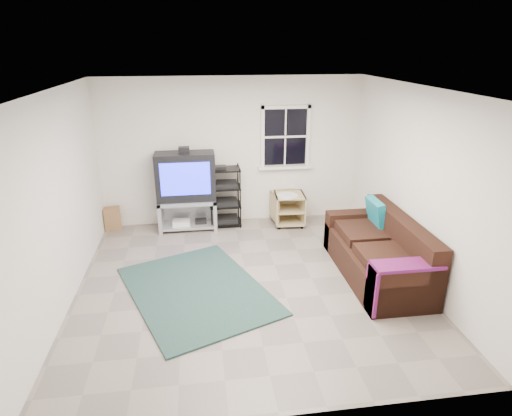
{
  "coord_description": "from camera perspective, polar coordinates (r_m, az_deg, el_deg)",
  "views": [
    {
      "loc": [
        -0.6,
        -5.12,
        3.1
      ],
      "look_at": [
        0.16,
        0.4,
        0.95
      ],
      "focal_mm": 30.0,
      "sensor_mm": 36.0,
      "label": 1
    }
  ],
  "objects": [
    {
      "name": "room",
      "position": [
        7.72,
        3.92,
        8.92
      ],
      "size": [
        4.6,
        4.62,
        4.6
      ],
      "color": "gray",
      "rests_on": "ground"
    },
    {
      "name": "tv_unit",
      "position": [
        7.5,
        -9.31,
        3.08
      ],
      "size": [
        1.01,
        0.5,
        1.48
      ],
      "color": "#A7A7AF",
      "rests_on": "ground"
    },
    {
      "name": "av_rack",
      "position": [
        7.67,
        -4.14,
        1.07
      ],
      "size": [
        0.55,
        0.4,
        1.1
      ],
      "color": "black",
      "rests_on": "ground"
    },
    {
      "name": "side_table_left",
      "position": [
        7.87,
        3.95,
        0.25
      ],
      "size": [
        0.55,
        0.55,
        0.57
      ],
      "rotation": [
        0.0,
        0.0,
        0.16
      ],
      "color": "tan",
      "rests_on": "ground"
    },
    {
      "name": "side_table_right",
      "position": [
        7.77,
        4.4,
        0.21
      ],
      "size": [
        0.56,
        0.57,
        0.6
      ],
      "rotation": [
        0.0,
        0.0,
        -0.07
      ],
      "color": "tan",
      "rests_on": "ground"
    },
    {
      "name": "sofa",
      "position": [
        6.28,
        16.15,
        -5.93
      ],
      "size": [
        0.91,
        2.06,
        0.94
      ],
      "color": "black",
      "rests_on": "ground"
    },
    {
      "name": "shag_rug",
      "position": [
        5.87,
        -7.85,
        -10.8
      ],
      "size": [
        2.3,
        2.64,
        0.03
      ],
      "primitive_type": "cube",
      "rotation": [
        0.0,
        0.0,
        0.38
      ],
      "color": "black",
      "rests_on": "ground"
    },
    {
      "name": "paper_bag",
      "position": [
        7.98,
        -18.59,
        -1.34
      ],
      "size": [
        0.31,
        0.23,
        0.4
      ],
      "primitive_type": "cube",
      "rotation": [
        0.0,
        0.0,
        0.18
      ],
      "color": "olive",
      "rests_on": "ground"
    }
  ]
}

